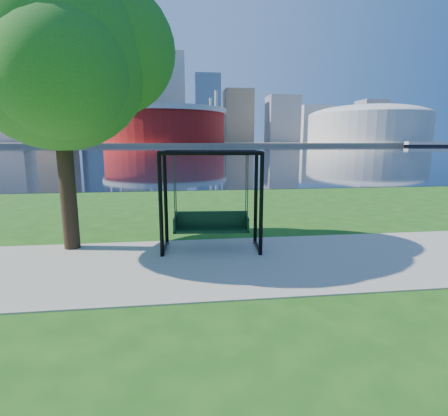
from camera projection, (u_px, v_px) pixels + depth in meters
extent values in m
plane|color=#1E5114|center=(217.00, 257.00, 8.69)|extent=(900.00, 900.00, 0.00)
cube|color=#9E937F|center=(219.00, 263.00, 8.20)|extent=(120.00, 4.00, 0.03)
cube|color=black|center=(182.00, 151.00, 108.07)|extent=(900.00, 180.00, 0.02)
cube|color=#937F60|center=(180.00, 144.00, 306.67)|extent=(900.00, 228.00, 2.00)
cylinder|color=maroon|center=(165.00, 126.00, 234.00)|extent=(80.00, 80.00, 22.00)
cylinder|color=silver|center=(164.00, 112.00, 232.22)|extent=(83.00, 83.00, 3.00)
cylinder|color=silver|center=(211.00, 121.00, 255.68)|extent=(2.00, 2.00, 32.00)
cylinder|color=silver|center=(118.00, 120.00, 247.47)|extent=(2.00, 2.00, 32.00)
cylinder|color=silver|center=(108.00, 116.00, 210.44)|extent=(2.00, 2.00, 32.00)
cylinder|color=silver|center=(216.00, 117.00, 218.65)|extent=(2.00, 2.00, 32.00)
cylinder|color=beige|center=(367.00, 129.00, 252.27)|extent=(84.00, 84.00, 20.00)
ellipsoid|color=beige|center=(368.00, 116.00, 250.58)|extent=(84.00, 84.00, 15.12)
cube|color=gray|center=(7.00, 104.00, 287.12)|extent=(28.00, 28.00, 62.00)
cube|color=#998466|center=(53.00, 87.00, 279.94)|extent=(26.00, 26.00, 88.00)
cube|color=slate|center=(98.00, 88.00, 307.38)|extent=(30.00, 24.00, 95.00)
cube|color=gray|center=(131.00, 99.00, 293.79)|extent=(24.00, 24.00, 72.00)
cube|color=silver|center=(168.00, 99.00, 326.01)|extent=(32.00, 28.00, 80.00)
cube|color=slate|center=(207.00, 109.00, 308.08)|extent=(22.00, 22.00, 58.00)
cube|color=#998466|center=(238.00, 117.00, 327.37)|extent=(26.00, 26.00, 48.00)
cube|color=gray|center=(282.00, 120.00, 323.18)|extent=(28.00, 24.00, 42.00)
cube|color=silver|center=(313.00, 124.00, 353.09)|extent=(30.00, 26.00, 36.00)
cube|color=gray|center=(370.00, 122.00, 339.46)|extent=(24.00, 24.00, 40.00)
cube|color=#998466|center=(399.00, 127.00, 359.81)|extent=(26.00, 26.00, 32.00)
sphere|color=#998466|center=(47.00, 23.00, 271.06)|extent=(10.00, 10.00, 10.00)
cylinder|color=black|center=(161.00, 207.00, 8.42)|extent=(0.11, 0.11, 2.55)
cylinder|color=black|center=(261.00, 206.00, 8.52)|extent=(0.11, 0.11, 2.55)
cylinder|color=black|center=(166.00, 200.00, 9.40)|extent=(0.11, 0.11, 2.55)
cylinder|color=black|center=(256.00, 199.00, 9.50)|extent=(0.11, 0.11, 2.55)
cylinder|color=black|center=(211.00, 153.00, 8.23)|extent=(2.44, 0.30, 0.10)
cylinder|color=black|center=(211.00, 152.00, 9.21)|extent=(2.44, 0.30, 0.10)
cylinder|color=black|center=(162.00, 153.00, 8.67)|extent=(0.18, 1.00, 0.10)
cylinder|color=black|center=(165.00, 248.00, 9.13)|extent=(0.16, 1.00, 0.08)
cylinder|color=black|center=(259.00, 152.00, 8.77)|extent=(0.18, 1.00, 0.10)
cylinder|color=black|center=(258.00, 247.00, 9.23)|extent=(0.16, 1.00, 0.08)
cube|color=black|center=(211.00, 230.00, 9.09)|extent=(1.98, 0.66, 0.07)
cube|color=black|center=(211.00, 219.00, 9.26)|extent=(1.94, 0.22, 0.42)
cube|color=black|center=(175.00, 225.00, 9.02)|extent=(0.10, 0.50, 0.38)
cube|color=black|center=(247.00, 224.00, 9.10)|extent=(0.10, 0.50, 0.38)
cylinder|color=#2D2D31|center=(174.00, 188.00, 8.64)|extent=(0.03, 0.03, 1.61)
cylinder|color=#2D2D31|center=(248.00, 187.00, 8.72)|extent=(0.03, 0.03, 1.61)
cylinder|color=#2D2D31|center=(176.00, 186.00, 9.04)|extent=(0.03, 0.03, 1.61)
cylinder|color=#2D2D31|center=(246.00, 185.00, 9.12)|extent=(0.03, 0.03, 1.61)
cylinder|color=black|center=(66.00, 173.00, 8.96)|extent=(0.41, 0.41, 4.05)
sphere|color=#28631D|center=(57.00, 59.00, 8.44)|extent=(4.42, 4.42, 4.42)
sphere|color=#28631D|center=(111.00, 50.00, 9.06)|extent=(3.32, 3.32, 3.32)
sphere|color=#28631D|center=(61.00, 71.00, 7.59)|extent=(2.95, 2.95, 2.95)
sphere|color=#28631D|center=(47.00, 38.00, 9.32)|extent=(3.13, 3.13, 3.13)
cube|color=black|center=(427.00, 146.00, 199.98)|extent=(29.86, 13.65, 1.16)
cube|color=silver|center=(427.00, 143.00, 199.71)|extent=(23.91, 11.01, 1.73)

